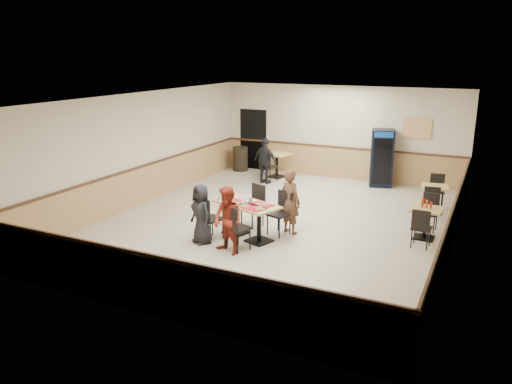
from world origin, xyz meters
The scene contains 20 objects.
ground centered at (0.00, 0.00, 0.00)m, with size 10.00×10.00×0.00m, color beige.
room_shell centered at (1.78, 2.55, 0.58)m, with size 10.00×10.00×10.00m.
main_table centered at (-0.20, -1.24, 0.53)m, with size 1.65×1.19×0.80m.
main_chairs centered at (-0.25, -1.22, 0.51)m, with size 1.82×2.08×1.01m.
diner_woman_left centered at (-0.95, -1.94, 0.65)m, with size 0.64×0.42×1.31m, color black.
diner_woman_right centered at (-0.14, -2.22, 0.71)m, with size 0.69×0.53×1.41m, color maroon.
diner_man_opposite centered at (0.55, -0.54, 0.75)m, with size 0.54×0.36×1.49m, color #523723.
lone_diner centered at (-1.85, 3.29, 0.72)m, with size 0.85×0.35×1.44m, color black.
tabletop_clutter centered at (-0.24, -1.30, 0.82)m, with size 1.36×0.85×0.12m.
side_table_near centered at (3.38, 0.43, 0.47)m, with size 0.69×0.69×0.70m.
side_table_near_chair_south centered at (3.38, -0.13, 0.45)m, with size 0.41×0.41×0.89m, color black, non-canonical shape.
side_table_near_chair_north centered at (3.38, 0.99, 0.45)m, with size 0.41×0.41×0.89m, color black, non-canonical shape.
side_table_far centered at (3.32, 2.49, 0.47)m, with size 0.74×0.74×0.70m.
side_table_far_chair_south centered at (3.32, 1.93, 0.45)m, with size 0.41×0.41×0.89m, color black, non-canonical shape.
side_table_far_chair_north centered at (3.32, 3.05, 0.45)m, with size 0.41×0.41×0.89m, color black, non-canonical shape.
condiment_caddy centered at (3.35, 0.48, 0.79)m, with size 0.23×0.06×0.20m.
back_table centered at (-1.85, 4.20, 0.53)m, with size 0.88×0.88×0.80m.
back_table_chair_lone centered at (-1.85, 3.56, 0.51)m, with size 0.47×0.47×1.02m, color black, non-canonical shape.
pepsi_cooler centered at (1.49, 4.59, 0.88)m, with size 0.81×0.81×1.76m.
trash_bin centered at (-3.39, 4.55, 0.42)m, with size 0.53×0.53×0.83m, color black.
Camera 1 is at (4.56, -10.61, 4.01)m, focal length 35.00 mm.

